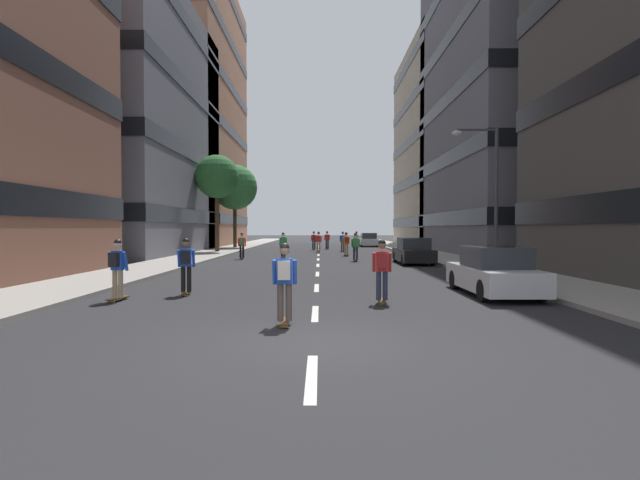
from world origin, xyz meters
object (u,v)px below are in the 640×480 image
object	(u,v)px
parked_car_near	(415,252)
skater_7	(321,241)
skater_4	(384,267)
skater_9	(120,266)
skater_2	(345,240)
skater_5	(316,239)
skater_11	(188,262)
skater_3	(358,240)
skater_0	(348,242)
skater_8	(357,245)
street_tree_near	(237,188)
street_tree_mid	(219,177)
skater_1	(329,239)
skater_12	(285,244)
parked_car_mid	(371,240)
skater_10	(287,278)
streetlamp_right	(491,183)
skater_6	(244,244)
parked_car_far	(496,273)

from	to	relation	value
parked_car_near	skater_7	world-z (taller)	skater_7
skater_4	skater_9	bearing A→B (deg)	176.88
skater_2	skater_4	xyz separation A→B (m)	(-0.27, -28.74, 0.03)
skater_5	parked_car_near	bearing A→B (deg)	-70.88
skater_11	skater_2	bearing A→B (deg)	77.14
skater_2	skater_3	xyz separation A→B (m)	(1.38, 2.33, 0.00)
parked_car_near	skater_0	distance (m)	8.41
skater_2	skater_8	size ratio (longest dim) A/B	1.00
street_tree_near	skater_3	xyz separation A→B (m)	(11.97, -4.05, -5.17)
street_tree_mid	skater_1	size ratio (longest dim) A/B	4.51
skater_2	skater_5	distance (m)	4.13
skater_12	skater_11	bearing A→B (deg)	-94.81
parked_car_mid	skater_11	distance (m)	39.82
skater_9	skater_12	bearing A→B (deg)	80.96
skater_7	skater_10	xyz separation A→B (m)	(-0.64, -30.87, 0.03)
streetlamp_right	skater_11	world-z (taller)	streetlamp_right
street_tree_mid	skater_11	xyz separation A→B (m)	(4.40, -25.07, -5.29)
skater_5	skater_6	xyz separation A→B (m)	(-4.63, -13.34, 0.00)
street_tree_near	skater_9	distance (m)	35.20
skater_0	skater_1	size ratio (longest dim) A/B	1.00
skater_2	skater_3	bearing A→B (deg)	59.29
street_tree_near	street_tree_mid	distance (m)	8.38
skater_7	skater_12	world-z (taller)	same
street_tree_mid	skater_9	xyz separation A→B (m)	(2.79, -26.33, -5.29)
skater_2	skater_10	xyz separation A→B (m)	(-2.76, -31.70, 0.03)
parked_car_mid	skater_1	size ratio (longest dim) A/B	2.47
skater_8	skater_9	distance (m)	18.19
skater_0	skater_1	xyz separation A→B (m)	(-1.26, 11.29, -0.03)
skater_5	skater_6	distance (m)	14.12
skater_0	skater_7	size ratio (longest dim) A/B	1.00
skater_8	skater_9	size ratio (longest dim) A/B	1.00
parked_car_near	skater_5	xyz separation A→B (m)	(-6.02, 17.36, 0.32)
skater_2	skater_0	bearing A→B (deg)	-90.34
skater_6	skater_11	distance (m)	16.98
skater_0	skater_3	size ratio (longest dim) A/B	1.00
parked_car_near	skater_9	world-z (taller)	skater_9
skater_2	skater_10	size ratio (longest dim) A/B	1.00
streetlamp_right	skater_4	size ratio (longest dim) A/B	3.65
skater_9	skater_12	xyz separation A→B (m)	(3.20, 20.13, -0.03)
parked_car_far	skater_0	world-z (taller)	skater_0
skater_3	street_tree_mid	bearing A→B (deg)	-160.11
skater_3	skater_7	size ratio (longest dim) A/B	1.00
skater_0	streetlamp_right	bearing A→B (deg)	-67.45
skater_0	street_tree_mid	bearing A→B (deg)	156.91
skater_0	skater_4	world-z (taller)	same
skater_9	skater_7	bearing A→B (deg)	78.33
skater_1	skater_7	xyz separation A→B (m)	(-0.82, -5.63, 0.00)
parked_car_far	skater_1	xyz separation A→B (m)	(-4.74, 31.87, 0.29)
skater_12	skater_6	bearing A→B (deg)	-143.58
skater_3	skater_6	bearing A→B (deg)	-124.60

